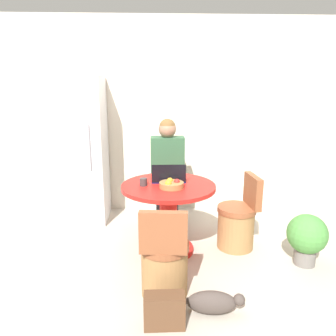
% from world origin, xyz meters
% --- Properties ---
extents(ground_plane, '(12.00, 12.00, 0.00)m').
position_xyz_m(ground_plane, '(0.00, 0.00, 0.00)').
color(ground_plane, '#B2A899').
extents(wall_back, '(7.00, 0.06, 2.60)m').
position_xyz_m(wall_back, '(0.00, 1.53, 1.30)').
color(wall_back, beige).
rests_on(wall_back, ground_plane).
extents(refrigerator, '(0.66, 0.63, 1.83)m').
position_xyz_m(refrigerator, '(-1.14, 1.17, 0.92)').
color(refrigerator, silver).
rests_on(refrigerator, ground_plane).
extents(dining_table, '(0.96, 0.96, 0.74)m').
position_xyz_m(dining_table, '(-0.05, 0.24, 0.48)').
color(dining_table, red).
rests_on(dining_table, ground_plane).
extents(chair_near_camera, '(0.41, 0.42, 0.81)m').
position_xyz_m(chair_near_camera, '(-0.12, -0.51, 0.28)').
color(chair_near_camera, '#9E7042').
rests_on(chair_near_camera, ground_plane).
extents(chair_right_side, '(0.42, 0.41, 0.81)m').
position_xyz_m(chair_right_side, '(0.70, 0.30, 0.28)').
color(chair_right_side, '#9E7042').
rests_on(chair_right_side, ground_plane).
extents(person_seated, '(0.40, 0.37, 1.35)m').
position_xyz_m(person_seated, '(-0.04, 0.94, 0.74)').
color(person_seated, '#2D2D38').
rests_on(person_seated, ground_plane).
extents(laptop, '(0.35, 0.25, 0.20)m').
position_xyz_m(laptop, '(-0.05, 0.36, 0.78)').
color(laptop, '#141947').
rests_on(laptop, dining_table).
extents(fruit_bowl, '(0.24, 0.24, 0.09)m').
position_xyz_m(fruit_bowl, '(-0.03, 0.14, 0.78)').
color(fruit_bowl, olive).
rests_on(fruit_bowl, dining_table).
extents(coffee_cup, '(0.08, 0.08, 0.08)m').
position_xyz_m(coffee_cup, '(-0.31, 0.21, 0.78)').
color(coffee_cup, '#383333').
rests_on(coffee_cup, dining_table).
extents(cat, '(0.51, 0.19, 0.19)m').
position_xyz_m(cat, '(0.25, -0.77, 0.10)').
color(cat, '#473D38').
rests_on(cat, ground_plane).
extents(potted_plant, '(0.39, 0.39, 0.52)m').
position_xyz_m(potted_plant, '(1.29, -0.08, 0.30)').
color(potted_plant, slate).
rests_on(potted_plant, ground_plane).
extents(handbag, '(0.30, 0.14, 0.26)m').
position_xyz_m(handbag, '(-0.13, -0.89, 0.13)').
color(handbag, brown).
rests_on(handbag, ground_plane).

